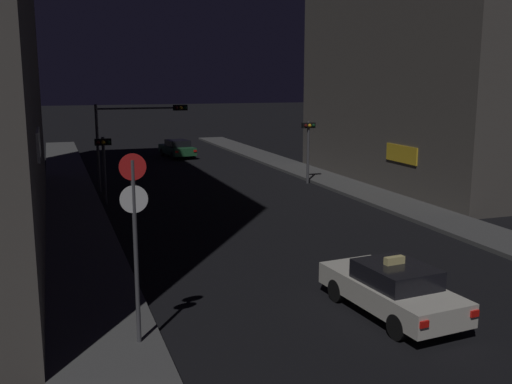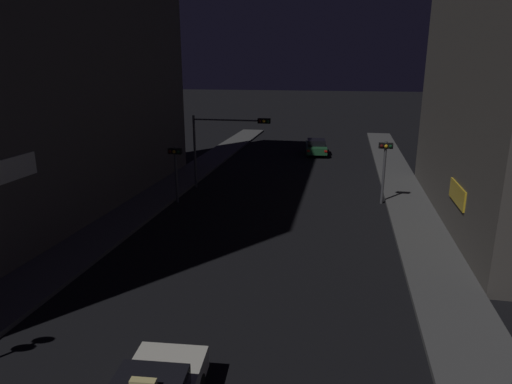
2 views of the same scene
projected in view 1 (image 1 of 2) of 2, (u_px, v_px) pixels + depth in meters
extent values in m
cube|color=#4C4C4C|center=(73.00, 200.00, 30.09)|extent=(2.61, 58.95, 0.17)
cube|color=#4C4C4C|center=(338.00, 183.00, 35.05)|extent=(2.61, 58.95, 0.17)
cube|color=white|center=(38.00, 144.00, 18.70)|extent=(0.08, 2.80, 0.90)
cube|color=#514C47|center=(418.00, 74.00, 34.46)|extent=(6.49, 18.29, 12.98)
cube|color=yellow|center=(401.00, 154.00, 30.78)|extent=(0.08, 2.80, 0.90)
cube|color=silver|center=(390.00, 292.00, 15.54)|extent=(2.17, 4.54, 0.60)
cube|color=black|center=(396.00, 274.00, 15.26)|extent=(1.75, 2.11, 0.50)
cube|color=red|center=(424.00, 324.00, 13.23)|extent=(0.24, 0.08, 0.16)
cube|color=red|center=(475.00, 314.00, 13.84)|extent=(0.24, 0.08, 0.16)
cylinder|color=black|center=(337.00, 290.00, 16.49)|extent=(0.27, 0.66, 0.64)
cylinder|color=black|center=(384.00, 283.00, 17.14)|extent=(0.27, 0.66, 0.64)
cylinder|color=black|center=(398.00, 327.00, 14.05)|extent=(0.27, 0.66, 0.64)
cylinder|color=black|center=(450.00, 316.00, 14.70)|extent=(0.27, 0.66, 0.64)
cube|color=#F4E08C|center=(394.00, 260.00, 15.28)|extent=(0.57, 0.23, 0.20)
cube|color=#1E512D|center=(177.00, 150.00, 47.36)|extent=(2.28, 4.57, 0.60)
cube|color=black|center=(178.00, 143.00, 47.08)|extent=(1.80, 2.15, 0.50)
cube|color=red|center=(177.00, 152.00, 45.06)|extent=(0.25, 0.09, 0.16)
cube|color=red|center=(195.00, 151.00, 45.70)|extent=(0.25, 0.09, 0.16)
cylinder|color=black|center=(163.00, 152.00, 48.28)|extent=(0.29, 0.66, 0.64)
cylinder|color=black|center=(181.00, 151.00, 48.97)|extent=(0.29, 0.66, 0.64)
cylinder|color=black|center=(173.00, 156.00, 45.87)|extent=(0.29, 0.66, 0.64)
cylinder|color=black|center=(192.00, 155.00, 46.56)|extent=(0.29, 0.66, 0.64)
cylinder|color=#47474C|center=(98.00, 149.00, 32.35)|extent=(0.16, 0.16, 4.85)
cylinder|color=#47474C|center=(139.00, 108.00, 32.70)|extent=(4.68, 0.10, 0.10)
cube|color=black|center=(180.00, 108.00, 33.46)|extent=(0.80, 0.28, 0.32)
sphere|color=#3F0C0C|center=(177.00, 108.00, 33.22)|extent=(0.20, 0.20, 0.20)
sphere|color=yellow|center=(181.00, 108.00, 33.30)|extent=(0.20, 0.20, 0.20)
sphere|color=#0C3319|center=(185.00, 108.00, 33.38)|extent=(0.20, 0.20, 0.20)
cylinder|color=#47474C|center=(104.00, 171.00, 29.22)|extent=(0.16, 0.16, 3.39)
cube|color=black|center=(103.00, 142.00, 28.95)|extent=(0.80, 0.28, 0.32)
sphere|color=#3F0C0C|center=(98.00, 143.00, 28.71)|extent=(0.20, 0.20, 0.20)
sphere|color=yellow|center=(103.00, 142.00, 28.79)|extent=(0.20, 0.20, 0.20)
sphere|color=#0C3319|center=(108.00, 142.00, 28.87)|extent=(0.20, 0.20, 0.20)
cylinder|color=#47474C|center=(308.00, 152.00, 35.15)|extent=(0.16, 0.16, 3.75)
cube|color=black|center=(309.00, 125.00, 34.84)|extent=(0.80, 0.28, 0.32)
sphere|color=#3F0C0C|center=(306.00, 126.00, 34.60)|extent=(0.20, 0.20, 0.20)
sphere|color=yellow|center=(310.00, 126.00, 34.68)|extent=(0.20, 0.20, 0.20)
sphere|color=#0C3319|center=(314.00, 125.00, 34.76)|extent=(0.20, 0.20, 0.20)
cylinder|color=#47474C|center=(136.00, 254.00, 13.20)|extent=(0.10, 0.10, 4.26)
cylinder|color=red|center=(133.00, 167.00, 12.81)|extent=(0.60, 0.03, 0.60)
cylinder|color=white|center=(134.00, 199.00, 12.95)|extent=(0.62, 0.03, 0.62)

